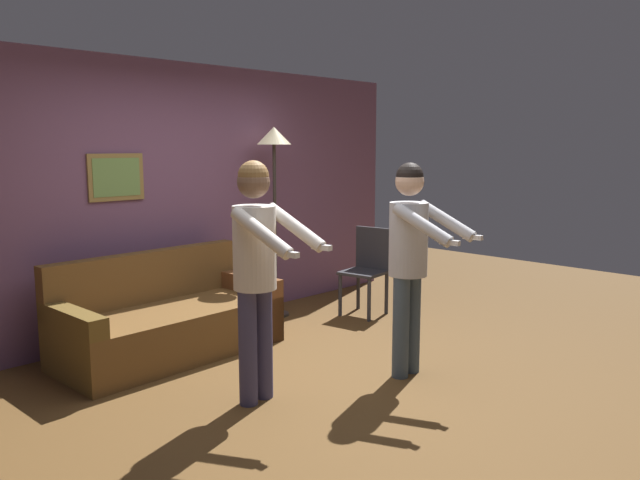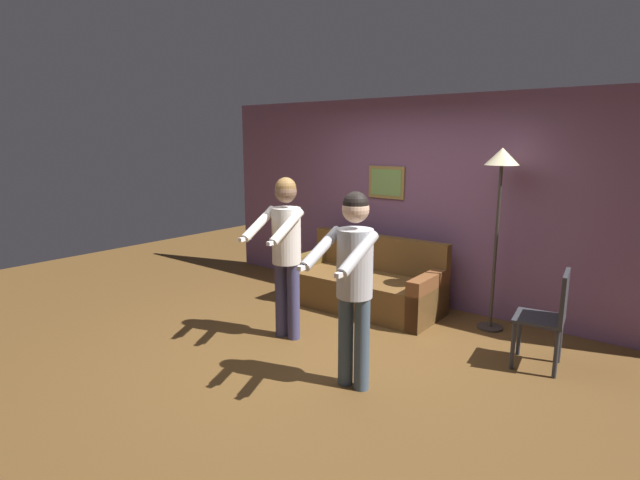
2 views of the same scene
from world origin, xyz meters
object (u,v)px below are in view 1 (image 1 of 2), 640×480
(torchiere_lamp, at_px, (274,157))
(person_standing_left, at_px, (256,259))
(couch, at_px, (168,323))
(dining_chair_distant, at_px, (368,265))
(person_standing_right, at_px, (410,249))

(torchiere_lamp, distance_m, person_standing_left, 2.37)
(person_standing_left, bearing_deg, couch, 85.40)
(torchiere_lamp, relative_size, dining_chair_distant, 2.15)
(person_standing_right, distance_m, dining_chair_distant, 1.92)
(couch, height_order, dining_chair_distant, dining_chair_distant)
(couch, distance_m, torchiere_lamp, 2.07)
(torchiere_lamp, distance_m, dining_chair_distant, 1.53)
(couch, bearing_deg, torchiere_lamp, 10.29)
(couch, xyz_separation_m, person_standing_right, (1.06, -1.80, 0.74))
(person_standing_left, bearing_deg, person_standing_right, -21.09)
(person_standing_left, height_order, dining_chair_distant, person_standing_left)
(couch, xyz_separation_m, person_standing_left, (-0.11, -1.35, 0.76))
(couch, xyz_separation_m, torchiere_lamp, (1.49, 0.27, 1.41))
(torchiere_lamp, height_order, person_standing_right, torchiere_lamp)
(torchiere_lamp, distance_m, person_standing_right, 2.22)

